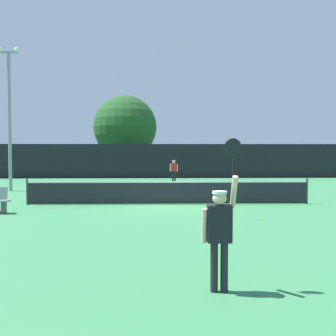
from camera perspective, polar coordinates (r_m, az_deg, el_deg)
The scene contains 10 objects.
ground_plane at distance 16.82m, azimuth 0.07°, elevation -5.15°, with size 120.00×120.00×0.00m, color #387F4C.
tennis_net at distance 16.76m, azimuth 0.07°, elevation -3.41°, with size 11.73×0.08×1.07m.
perimeter_fence at distance 32.79m, azimuth -0.82°, elevation 1.00°, with size 30.99×0.12×2.77m, color black.
player_serving at distance 6.45m, azimuth 7.37°, elevation -8.04°, with size 0.68×0.39×2.44m.
player_receiving at distance 28.54m, azimuth 0.84°, elevation -0.12°, with size 0.57×0.23×1.54m.
tennis_ball at distance 13.40m, azimuth 12.97°, elevation -7.03°, with size 0.07×0.07×0.07m, color #CCE033.
spare_racket at distance 16.10m, azimuth -22.39°, elevation -5.61°, with size 0.28×0.52×0.04m.
light_pole at distance 23.94m, azimuth -21.56°, elevation 7.73°, with size 1.18×0.28×7.87m.
large_tree at distance 38.00m, azimuth -6.11°, elevation 5.77°, with size 5.90×5.90×7.38m.
parked_car_near at distance 39.06m, azimuth -12.15°, elevation 0.29°, with size 2.35×4.38×1.69m.
Camera 1 is at (-0.53, -16.66, 2.23)m, focal length 43.04 mm.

